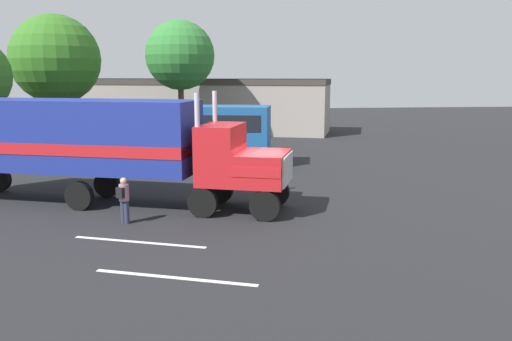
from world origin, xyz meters
name	(u,v)px	position (x,y,z in m)	size (l,w,h in m)	color
ground_plane	(252,210)	(0.00, 0.00, 0.00)	(120.00, 120.00, 0.00)	#232326
lane_stripe_near	(139,242)	(-3.93, -3.50, 0.01)	(4.40, 0.16, 0.01)	silver
lane_stripe_mid	(175,278)	(-2.73, -6.53, 0.01)	(4.40, 0.16, 0.01)	silver
semi_truck	(94,141)	(-6.11, 1.78, 2.52)	(14.18, 7.02, 4.50)	red
person_bystander	(124,199)	(-4.62, -1.33, 0.89)	(0.43, 0.48, 1.63)	#2D3347
parked_bus	(173,129)	(-3.34, 10.57, 2.07)	(11.29, 4.95, 3.40)	#1E5999
tree_left	(180,56)	(-3.07, 21.41, 6.55)	(5.25, 5.25, 9.20)	brown
tree_center	(56,59)	(-11.42, 18.26, 6.15)	(6.04, 6.04, 9.18)	brown
building_backdrop	(200,103)	(-1.52, 28.50, 2.59)	(23.92, 13.29, 4.76)	#9E938C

